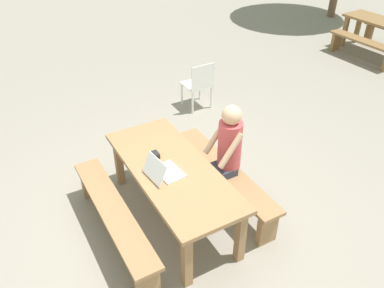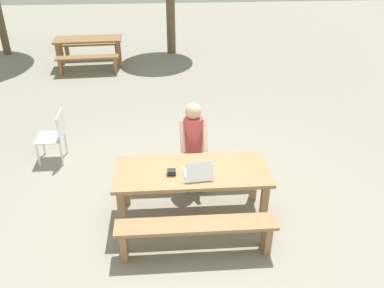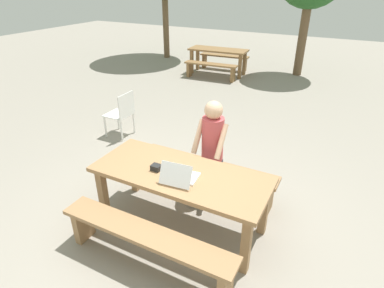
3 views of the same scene
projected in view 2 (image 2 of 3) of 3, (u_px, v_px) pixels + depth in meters
name	position (u px, v px, depth m)	size (l,w,h in m)	color
ground_plane	(192.00, 215.00, 5.73)	(30.00, 30.00, 0.00)	gray
picnic_table_front	(192.00, 177.00, 5.41)	(2.04, 0.84, 0.75)	#9E754C
bench_near	(196.00, 231.00, 4.93)	(1.95, 0.30, 0.47)	#9E754C
bench_far	(189.00, 165.00, 6.19)	(1.95, 0.30, 0.47)	#9E754C
laptop	(198.00, 172.00, 5.21)	(0.39, 0.39, 0.25)	white
small_pouch	(172.00, 172.00, 5.25)	(0.11, 0.09, 0.07)	black
person_seated	(193.00, 140.00, 5.94)	(0.39, 0.40, 1.38)	#333847
plastic_chair	(55.00, 135.00, 6.78)	(0.45, 0.45, 0.86)	white
picnic_table_mid	(88.00, 43.00, 10.86)	(1.79, 0.78, 0.76)	olive
bench_mid_south	(88.00, 61.00, 10.48)	(1.59, 0.39, 0.46)	olive
bench_mid_north	(92.00, 47.00, 11.54)	(1.59, 0.39, 0.46)	olive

